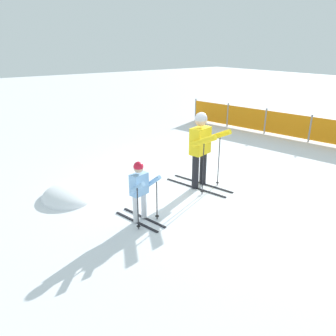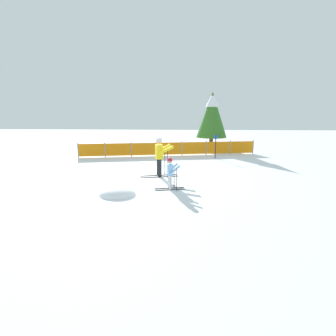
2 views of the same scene
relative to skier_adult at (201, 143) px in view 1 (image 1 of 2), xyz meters
The scene contains 5 objects.
ground_plane 1.08m from the skier_adult, 141.86° to the left, with size 60.00×60.00×0.00m, color white.
skier_adult is the anchor object (origin of this frame).
skier_child 2.01m from the skier_adult, 74.74° to the right, with size 1.10×0.55×1.15m.
safety_fence 5.53m from the skier_adult, 87.95° to the left, with size 11.05×2.12×0.91m.
snow_mound 3.09m from the skier_adult, 114.71° to the right, with size 1.22×1.04×0.49m, color white.
Camera 1 is at (5.36, -4.88, 3.05)m, focal length 35.00 mm.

